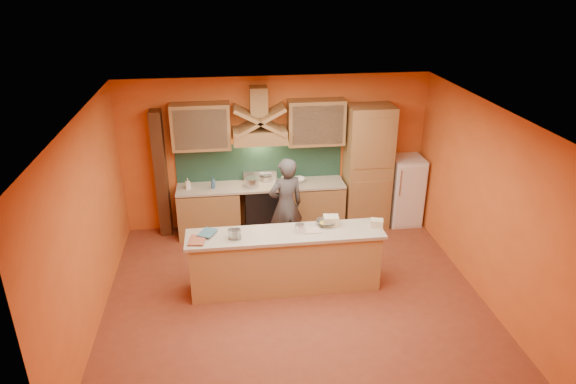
{
  "coord_description": "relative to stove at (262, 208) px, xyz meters",
  "views": [
    {
      "loc": [
        -0.92,
        -6.25,
        4.52
      ],
      "look_at": [
        0.02,
        0.9,
        1.33
      ],
      "focal_mm": 32.0,
      "sensor_mm": 36.0,
      "label": 1
    }
  ],
  "objects": [
    {
      "name": "stove",
      "position": [
        0.0,
        0.0,
        0.0
      ],
      "size": [
        0.6,
        0.58,
        0.9
      ],
      "primitive_type": "cube",
      "color": "black",
      "rests_on": "floor"
    },
    {
      "name": "counter_top",
      "position": [
        -0.0,
        0.0,
        0.45
      ],
      "size": [
        3.0,
        0.62,
        0.04
      ],
      "primitive_type": "cube",
      "color": "#B8AE9B",
      "rests_on": "base_cabinet_left"
    },
    {
      "name": "cloth",
      "position": [
        0.59,
        -1.89,
        0.5
      ],
      "size": [
        0.25,
        0.19,
        0.02
      ],
      "primitive_type": "cube",
      "rotation": [
        0.0,
        0.0,
        0.01
      ],
      "color": "beige",
      "rests_on": "island_top"
    },
    {
      "name": "dish_rack",
      "position": [
        0.49,
        -0.11,
        0.53
      ],
      "size": [
        0.37,
        0.33,
        0.11
      ],
      "primitive_type": "cube",
      "rotation": [
        0.0,
        0.0,
        -0.31
      ],
      "color": "white",
      "rests_on": "counter_top"
    },
    {
      "name": "base_cabinet_right",
      "position": [
        0.95,
        0.0,
        -0.02
      ],
      "size": [
        1.1,
        0.6,
        0.86
      ],
      "primitive_type": "cube",
      "color": "#A27B4A",
      "rests_on": "floor"
    },
    {
      "name": "upper_cabinet_right",
      "position": [
        1.0,
        0.12,
        1.55
      ],
      "size": [
        1.0,
        0.35,
        0.8
      ],
      "primitive_type": "cube",
      "color": "#A27B4A",
      "rests_on": "wall_back"
    },
    {
      "name": "range_hood",
      "position": [
        0.0,
        0.05,
        1.37
      ],
      "size": [
        0.92,
        0.5,
        0.24
      ],
      "primitive_type": "cube",
      "color": "#A27B4A",
      "rests_on": "wall_back"
    },
    {
      "name": "soap_bottle_b",
      "position": [
        -0.85,
        -0.05,
        0.58
      ],
      "size": [
        0.11,
        0.11,
        0.21
      ],
      "primitive_type": "imported",
      "rotation": [
        0.0,
        0.0,
        0.59
      ],
      "color": "#356392",
      "rests_on": "counter_top"
    },
    {
      "name": "person",
      "position": [
        0.35,
        -0.75,
        0.39
      ],
      "size": [
        0.7,
        0.56,
        1.67
      ],
      "primitive_type": "imported",
      "rotation": [
        0.0,
        0.0,
        3.43
      ],
      "color": "#4C4C51",
      "rests_on": "floor"
    },
    {
      "name": "floor",
      "position": [
        0.3,
        -2.2,
        -0.45
      ],
      "size": [
        5.5,
        5.0,
        0.01
      ],
      "primitive_type": "cube",
      "color": "brown",
      "rests_on": "ground"
    },
    {
      "name": "pantry_column",
      "position": [
        1.95,
        0.0,
        0.7
      ],
      "size": [
        0.8,
        0.6,
        2.3
      ],
      "primitive_type": "cube",
      "color": "#A27B4A",
      "rests_on": "floor"
    },
    {
      "name": "book_upper",
      "position": [
        -1.02,
        -1.77,
        0.53
      ],
      "size": [
        0.31,
        0.35,
        0.02
      ],
      "primitive_type": "imported",
      "rotation": [
        0.0,
        0.0,
        -0.46
      ],
      "color": "#3B6C83",
      "rests_on": "island_top"
    },
    {
      "name": "wall_back",
      "position": [
        0.3,
        0.3,
        0.95
      ],
      "size": [
        5.5,
        0.02,
        2.8
      ],
      "primitive_type": "cube",
      "color": "orange",
      "rests_on": "floor"
    },
    {
      "name": "upper_cabinet_left",
      "position": [
        -1.0,
        0.12,
        1.55
      ],
      "size": [
        1.0,
        0.35,
        0.8
      ],
      "primitive_type": "cube",
      "color": "#A27B4A",
      "rests_on": "wall_back"
    },
    {
      "name": "fridge",
      "position": [
        2.7,
        0.0,
        0.2
      ],
      "size": [
        0.58,
        0.6,
        1.3
      ],
      "primitive_type": "cube",
      "color": "white",
      "rests_on": "floor"
    },
    {
      "name": "grocery_bag_a",
      "position": [
        0.91,
        -1.74,
        0.57
      ],
      "size": [
        0.24,
        0.2,
        0.15
      ],
      "primitive_type": "cube",
      "rotation": [
        0.0,
        0.0,
        -0.1
      ],
      "color": "beige",
      "rests_on": "island_top"
    },
    {
      "name": "bowl_back",
      "position": [
        0.69,
        0.05,
        0.51
      ],
      "size": [
        0.28,
        0.28,
        0.07
      ],
      "primitive_type": "imported",
      "rotation": [
        0.0,
        0.0,
        -0.26
      ],
      "color": "white",
      "rests_on": "counter_top"
    },
    {
      "name": "pot_large",
      "position": [
        -0.16,
        -0.06,
        0.53
      ],
      "size": [
        0.3,
        0.3,
        0.16
      ],
      "primitive_type": "cylinder",
      "rotation": [
        0.0,
        0.0,
        0.21
      ],
      "color": "#B4B4BB",
      "rests_on": "stove"
    },
    {
      "name": "island_body",
      "position": [
        0.2,
        -1.9,
        -0.01
      ],
      "size": [
        2.8,
        0.55,
        0.88
      ],
      "primitive_type": "cube",
      "color": "tan",
      "rests_on": "floor"
    },
    {
      "name": "backsplash",
      "position": [
        -0.0,
        0.28,
        0.8
      ],
      "size": [
        3.0,
        0.03,
        0.7
      ],
      "primitive_type": "cube",
      "color": "#1B3B2F",
      "rests_on": "wall_back"
    },
    {
      "name": "jar_large",
      "position": [
        -0.57,
        -1.98,
        0.57
      ],
      "size": [
        0.15,
        0.15,
        0.15
      ],
      "primitive_type": "cylinder",
      "rotation": [
        0.0,
        0.0,
        0.17
      ],
      "color": "silver",
      "rests_on": "island_top"
    },
    {
      "name": "wall_right",
      "position": [
        3.05,
        -2.2,
        0.95
      ],
      "size": [
        0.02,
        5.0,
        2.8
      ],
      "primitive_type": "cube",
      "color": "orange",
      "rests_on": "floor"
    },
    {
      "name": "wall_front",
      "position": [
        0.3,
        -4.7,
        0.95
      ],
      "size": [
        5.5,
        0.02,
        2.8
      ],
      "primitive_type": "cube",
      "color": "orange",
      "rests_on": "floor"
    },
    {
      "name": "base_cabinet_left",
      "position": [
        -0.95,
        0.0,
        -0.02
      ],
      "size": [
        1.1,
        0.6,
        0.86
      ],
      "primitive_type": "cube",
      "color": "#A27B4A",
      "rests_on": "floor"
    },
    {
      "name": "trim_column_left",
      "position": [
        -1.75,
        0.15,
        0.7
      ],
      "size": [
        0.2,
        0.3,
        2.3
      ],
      "primitive_type": "cube",
      "color": "#472816",
      "rests_on": "floor"
    },
    {
      "name": "pot_small",
      "position": [
        0.1,
        0.16,
        0.51
      ],
      "size": [
        0.27,
        0.27,
        0.13
      ],
      "primitive_type": "cylinder",
      "rotation": [
        0.0,
        0.0,
        0.3
      ],
      "color": "#B6B6BD",
      "rests_on": "stove"
    },
    {
      "name": "jar_small",
      "position": [
        -0.51,
        -1.99,
        0.57
      ],
      "size": [
        0.13,
        0.13,
        0.15
      ],
      "primitive_type": "cylinder",
      "rotation": [
        0.0,
        0.0,
        0.03
      ],
      "color": "silver",
      "rests_on": "island_top"
    },
    {
      "name": "island_top",
      "position": [
        0.2,
        -1.9,
        0.47
      ],
      "size": [
        2.9,
        0.62,
        0.05
      ],
      "primitive_type": "cube",
      "color": "#B8AE9B",
      "rests_on": "island_body"
    },
    {
      "name": "grocery_bag_b",
      "position": [
        1.58,
        -1.88,
        0.55
      ],
      "size": [
        0.22,
        0.19,
        0.11
      ],
      "primitive_type": "cube",
      "rotation": [
        0.0,
        0.0,
        -0.29
      ],
      "color": "beige",
      "rests_on": "island_top"
    },
    {
      "name": "mixing_bowl",
      "position": [
        0.84,
        -1.73,
        0.53
      ],
      "size": [
        0.3,
        0.3,
        0.07
      ],
      "primitive_type": "imported",
      "rotation": [
        0.0,
        0.0,
        -0.09
      ],
      "color": "silver",
      "rests_on": "island_top"
    },
    {
      "name": "wall_left",
      "position": [
        -2.45,
        -2.2,
        0.95
      ],
      "size": [
        0.02,
        5.0,
        2.8
      ],
      "primitive_type": "cube",
      "color": "orange",
      "rests_on": "floor"
    },
    {
      "name": "hood_chimney",
      "position": [
        0.0,
        0.15,
        1.95
      ],
      "size": [
        0.3,
        0.3,
        0.5
      ],
      "primitive_type": "cube",
      "color": "#A27B4A",
      "rests_on": "wall_back"
    },
    {
      "name": "kitchen_scale",
      "position": [
        0.41,
        -1.89,
        0.55
      ],
      "size": [
        0.15,
        0.15,
        0.1
      ],
      "primitive_type": "cube",
      "rotation": [
        0.0,
        0.0,
        0.23
      ],
      "color": "white",
      "rests_on": "island_top"
    },
    {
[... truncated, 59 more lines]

